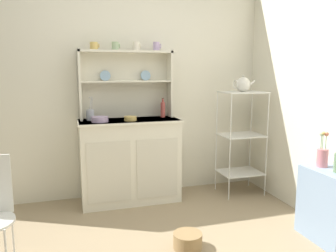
{
  "coord_description": "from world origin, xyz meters",
  "views": [
    {
      "loc": [
        -0.58,
        -2.08,
        1.39
      ],
      "look_at": [
        0.38,
        1.12,
        0.84
      ],
      "focal_mm": 35.91,
      "sensor_mm": 36.0,
      "label": 1
    }
  ],
  "objects_px": {
    "hutch_shelf_unit": "(126,79)",
    "side_shelf_blue": "(329,206)",
    "bowl_mixing_large": "(100,119)",
    "hutch_cabinet": "(130,160)",
    "floor_basket": "(188,241)",
    "flower_vase": "(323,156)",
    "bakers_rack": "(241,132)",
    "cup_gold_0": "(94,46)",
    "utensil_jar": "(90,115)",
    "porcelain_teapot": "(243,84)",
    "jam_bottle": "(163,109)"
  },
  "relations": [
    {
      "from": "jam_bottle",
      "to": "bowl_mixing_large",
      "type": "bearing_deg",
      "value": -167.16
    },
    {
      "from": "hutch_shelf_unit",
      "to": "side_shelf_blue",
      "type": "distance_m",
      "value": 2.29
    },
    {
      "from": "hutch_cabinet",
      "to": "utensil_jar",
      "type": "xyz_separation_m",
      "value": [
        -0.39,
        0.08,
        0.49
      ]
    },
    {
      "from": "hutch_shelf_unit",
      "to": "side_shelf_blue",
      "type": "height_order",
      "value": "hutch_shelf_unit"
    },
    {
      "from": "bakers_rack",
      "to": "flower_vase",
      "type": "bearing_deg",
      "value": -81.77
    },
    {
      "from": "bowl_mixing_large",
      "to": "porcelain_teapot",
      "type": "bearing_deg",
      "value": -2.0
    },
    {
      "from": "hutch_cabinet",
      "to": "floor_basket",
      "type": "height_order",
      "value": "hutch_cabinet"
    },
    {
      "from": "cup_gold_0",
      "to": "hutch_cabinet",
      "type": "bearing_deg",
      "value": -20.62
    },
    {
      "from": "jam_bottle",
      "to": "utensil_jar",
      "type": "xyz_separation_m",
      "value": [
        -0.78,
        -0.01,
        -0.03
      ]
    },
    {
      "from": "hutch_shelf_unit",
      "to": "jam_bottle",
      "type": "height_order",
      "value": "hutch_shelf_unit"
    },
    {
      "from": "jam_bottle",
      "to": "floor_basket",
      "type": "bearing_deg",
      "value": -96.6
    },
    {
      "from": "bakers_rack",
      "to": "side_shelf_blue",
      "type": "relative_size",
      "value": 1.95
    },
    {
      "from": "bakers_rack",
      "to": "hutch_shelf_unit",
      "type": "bearing_deg",
      "value": 166.85
    },
    {
      "from": "bakers_rack",
      "to": "side_shelf_blue",
      "type": "bearing_deg",
      "value": -82.56
    },
    {
      "from": "side_shelf_blue",
      "to": "bowl_mixing_large",
      "type": "height_order",
      "value": "bowl_mixing_large"
    },
    {
      "from": "bakers_rack",
      "to": "jam_bottle",
      "type": "xyz_separation_m",
      "value": [
        -0.86,
        0.21,
        0.27
      ]
    },
    {
      "from": "porcelain_teapot",
      "to": "flower_vase",
      "type": "height_order",
      "value": "porcelain_teapot"
    },
    {
      "from": "hutch_cabinet",
      "to": "floor_basket",
      "type": "bearing_deg",
      "value": -77.24
    },
    {
      "from": "hutch_shelf_unit",
      "to": "cup_gold_0",
      "type": "height_order",
      "value": "cup_gold_0"
    },
    {
      "from": "bakers_rack",
      "to": "floor_basket",
      "type": "relative_size",
      "value": 5.03
    },
    {
      "from": "floor_basket",
      "to": "cup_gold_0",
      "type": "height_order",
      "value": "cup_gold_0"
    },
    {
      "from": "side_shelf_blue",
      "to": "porcelain_teapot",
      "type": "distance_m",
      "value": 1.54
    },
    {
      "from": "cup_gold_0",
      "to": "porcelain_teapot",
      "type": "xyz_separation_m",
      "value": [
        1.57,
        -0.25,
        -0.4
      ]
    },
    {
      "from": "side_shelf_blue",
      "to": "jam_bottle",
      "type": "distance_m",
      "value": 1.87
    },
    {
      "from": "side_shelf_blue",
      "to": "flower_vase",
      "type": "distance_m",
      "value": 0.41
    },
    {
      "from": "bakers_rack",
      "to": "flower_vase",
      "type": "xyz_separation_m",
      "value": [
        0.16,
        -1.09,
        -0.01
      ]
    },
    {
      "from": "hutch_shelf_unit",
      "to": "flower_vase",
      "type": "bearing_deg",
      "value": -44.42
    },
    {
      "from": "utensil_jar",
      "to": "porcelain_teapot",
      "type": "distance_m",
      "value": 1.68
    },
    {
      "from": "jam_bottle",
      "to": "utensil_jar",
      "type": "bearing_deg",
      "value": -179.43
    },
    {
      "from": "bowl_mixing_large",
      "to": "utensil_jar",
      "type": "relative_size",
      "value": 0.7
    },
    {
      "from": "bakers_rack",
      "to": "porcelain_teapot",
      "type": "bearing_deg",
      "value": 180.0
    },
    {
      "from": "hutch_cabinet",
      "to": "side_shelf_blue",
      "type": "bearing_deg",
      "value": -43.48
    },
    {
      "from": "hutch_shelf_unit",
      "to": "bowl_mixing_large",
      "type": "bearing_deg",
      "value": -142.45
    },
    {
      "from": "hutch_shelf_unit",
      "to": "bakers_rack",
      "type": "bearing_deg",
      "value": -13.15
    },
    {
      "from": "hutch_shelf_unit",
      "to": "flower_vase",
      "type": "distance_m",
      "value": 2.06
    },
    {
      "from": "bakers_rack",
      "to": "porcelain_teapot",
      "type": "height_order",
      "value": "porcelain_teapot"
    },
    {
      "from": "flower_vase",
      "to": "bakers_rack",
      "type": "bearing_deg",
      "value": 98.23
    },
    {
      "from": "hutch_cabinet",
      "to": "hutch_shelf_unit",
      "type": "distance_m",
      "value": 0.86
    },
    {
      "from": "hutch_cabinet",
      "to": "floor_basket",
      "type": "xyz_separation_m",
      "value": [
        0.25,
        -1.11,
        -0.39
      ]
    },
    {
      "from": "side_shelf_blue",
      "to": "porcelain_teapot",
      "type": "relative_size",
      "value": 2.4
    },
    {
      "from": "floor_basket",
      "to": "utensil_jar",
      "type": "distance_m",
      "value": 1.62
    },
    {
      "from": "jam_bottle",
      "to": "porcelain_teapot",
      "type": "relative_size",
      "value": 0.86
    },
    {
      "from": "hutch_shelf_unit",
      "to": "flower_vase",
      "type": "relative_size",
      "value": 3.28
    },
    {
      "from": "hutch_shelf_unit",
      "to": "porcelain_teapot",
      "type": "height_order",
      "value": "hutch_shelf_unit"
    },
    {
      "from": "side_shelf_blue",
      "to": "bakers_rack",
      "type": "bearing_deg",
      "value": 97.44
    },
    {
      "from": "side_shelf_blue",
      "to": "utensil_jar",
      "type": "bearing_deg",
      "value": 141.85
    },
    {
      "from": "bakers_rack",
      "to": "porcelain_teapot",
      "type": "distance_m",
      "value": 0.54
    },
    {
      "from": "hutch_cabinet",
      "to": "cup_gold_0",
      "type": "distance_m",
      "value": 1.24
    },
    {
      "from": "bakers_rack",
      "to": "bowl_mixing_large",
      "type": "height_order",
      "value": "bakers_rack"
    },
    {
      "from": "side_shelf_blue",
      "to": "cup_gold_0",
      "type": "distance_m",
      "value": 2.63
    }
  ]
}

